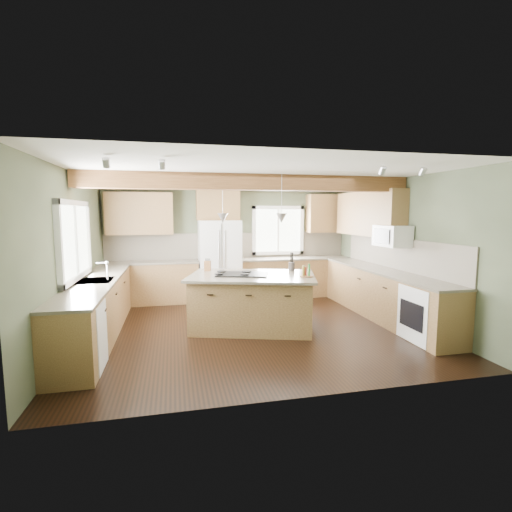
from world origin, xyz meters
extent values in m
plane|color=black|center=(0.00, 0.00, 0.00)|extent=(5.60, 5.60, 0.00)
plane|color=silver|center=(0.00, 0.00, 2.60)|extent=(5.60, 5.60, 0.00)
plane|color=#3D4632|center=(0.00, 2.50, 1.30)|extent=(5.60, 0.00, 5.60)
plane|color=#3D4632|center=(-2.80, 0.00, 1.30)|extent=(0.00, 5.00, 5.00)
plane|color=#3D4632|center=(2.80, 0.00, 1.30)|extent=(0.00, 5.00, 5.00)
cube|color=#4D2B16|center=(0.00, 0.02, 2.47)|extent=(5.55, 0.26, 0.26)
cube|color=#4D2B16|center=(0.00, 2.40, 2.54)|extent=(5.55, 0.20, 0.10)
cube|color=brown|center=(0.00, 2.48, 1.21)|extent=(5.58, 0.03, 0.58)
cube|color=brown|center=(2.78, 0.05, 1.21)|extent=(0.03, 3.70, 0.58)
cube|color=brown|center=(-1.79, 2.20, 0.44)|extent=(2.02, 0.60, 0.88)
cube|color=#4C4438|center=(-1.79, 2.20, 0.90)|extent=(2.06, 0.64, 0.04)
cube|color=brown|center=(1.49, 2.20, 0.44)|extent=(2.62, 0.60, 0.88)
cube|color=#4C4438|center=(1.49, 2.20, 0.90)|extent=(2.66, 0.64, 0.04)
cube|color=brown|center=(-2.50, 0.05, 0.44)|extent=(0.60, 3.70, 0.88)
cube|color=#4C4438|center=(-2.50, 0.05, 0.90)|extent=(0.64, 3.74, 0.04)
cube|color=brown|center=(2.50, 0.05, 0.44)|extent=(0.60, 3.70, 0.88)
cube|color=#4C4438|center=(2.50, 0.05, 0.90)|extent=(0.64, 3.74, 0.04)
cube|color=brown|center=(-1.99, 2.33, 1.95)|extent=(1.40, 0.35, 0.90)
cube|color=brown|center=(-0.30, 2.33, 2.15)|extent=(0.96, 0.35, 0.70)
cube|color=brown|center=(2.62, 0.90, 1.95)|extent=(0.35, 2.20, 0.90)
cube|color=brown|center=(2.30, 2.33, 1.95)|extent=(0.90, 0.35, 0.90)
cube|color=white|center=(-2.78, 0.05, 1.55)|extent=(0.04, 1.60, 1.05)
cube|color=white|center=(1.15, 2.48, 1.55)|extent=(1.10, 0.04, 1.00)
cube|color=#262628|center=(-2.50, 0.05, 0.91)|extent=(0.50, 0.65, 0.03)
cylinder|color=#B2B2B7|center=(-2.32, 0.05, 1.05)|extent=(0.02, 0.02, 0.28)
cube|color=white|center=(-2.49, -1.25, 0.43)|extent=(0.60, 0.60, 0.84)
cube|color=white|center=(2.49, -1.25, 0.43)|extent=(0.60, 0.72, 0.84)
cube|color=white|center=(2.58, -0.05, 1.55)|extent=(0.40, 0.70, 0.38)
cone|color=#B2B2B7|center=(-0.48, 0.16, 1.88)|extent=(0.18, 0.18, 0.16)
cone|color=#B2B2B7|center=(0.47, -0.12, 1.88)|extent=(0.18, 0.18, 0.16)
cube|color=white|center=(-0.30, 2.12, 0.90)|extent=(0.90, 0.74, 1.80)
cube|color=olive|center=(0.00, 0.02, 0.44)|extent=(2.23, 1.72, 0.88)
cube|color=#4C4438|center=(0.00, 0.02, 0.90)|extent=(2.40, 1.89, 0.04)
cube|color=black|center=(-0.16, 0.07, 0.93)|extent=(0.98, 0.79, 0.02)
cube|color=brown|center=(-0.70, 0.61, 1.01)|extent=(0.13, 0.11, 0.18)
cylinder|color=#453B37|center=(0.80, 0.32, 1.00)|extent=(0.16, 0.16, 0.15)
camera|label=1|loc=(-1.29, -6.06, 1.97)|focal=26.00mm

